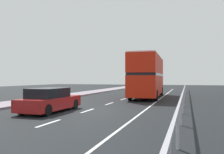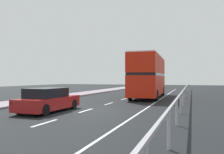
% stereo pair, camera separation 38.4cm
% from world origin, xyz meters
% --- Properties ---
extents(ground_plane, '(75.59, 120.00, 0.10)m').
position_xyz_m(ground_plane, '(0.00, 0.00, -0.05)').
color(ground_plane, black).
extents(near_sidewalk_kerb, '(2.88, 80.00, 0.14)m').
position_xyz_m(near_sidewalk_kerb, '(-6.79, 0.00, 0.07)').
color(near_sidewalk_kerb, gray).
rests_on(near_sidewalk_kerb, ground).
extents(lane_paint_markings, '(3.47, 46.00, 0.01)m').
position_xyz_m(lane_paint_markings, '(2.07, 8.73, 0.00)').
color(lane_paint_markings, silver).
rests_on(lane_paint_markings, ground).
extents(bridge_side_railing, '(0.10, 42.00, 1.14)m').
position_xyz_m(bridge_side_railing, '(5.59, 9.00, 0.92)').
color(bridge_side_railing, '#B0AFBA').
rests_on(bridge_side_railing, ground).
extents(double_decker_bus_red, '(2.94, 10.51, 4.31)m').
position_xyz_m(double_decker_bus_red, '(1.93, 10.88, 2.31)').
color(double_decker_bus_red, red).
rests_on(double_decker_bus_red, ground).
extents(hatchback_car_near, '(1.91, 4.51, 1.42)m').
position_xyz_m(hatchback_car_near, '(-1.97, -1.36, 0.68)').
color(hatchback_car_near, maroon).
rests_on(hatchback_car_near, ground).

